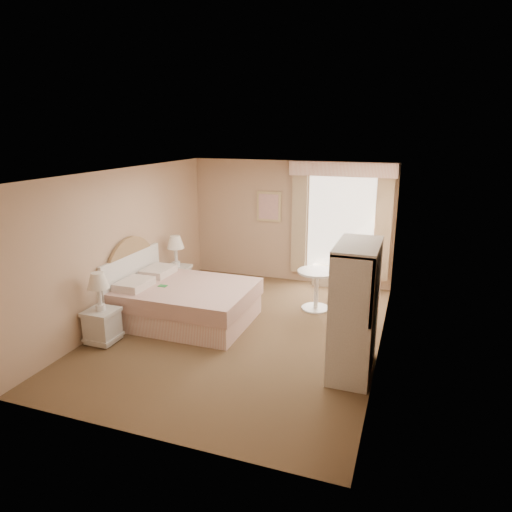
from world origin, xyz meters
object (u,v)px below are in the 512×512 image
at_px(nightstand_near, 101,317).
at_px(round_table, 316,284).
at_px(nightstand_far, 177,272).
at_px(cafe_chair, 349,284).
at_px(armoire, 355,320).
at_px(bed, 181,300).

bearing_deg(nightstand_near, round_table, 40.85).
relative_size(nightstand_near, round_table, 1.51).
bearing_deg(nightstand_far, cafe_chair, 1.15).
height_order(round_table, cafe_chair, cafe_chair).
xyz_separation_m(nightstand_far, cafe_chair, (3.31, 0.07, 0.11)).
distance_m(round_table, armoire, 2.18).
relative_size(nightstand_near, armoire, 0.62).
bearing_deg(nightstand_far, round_table, 1.71).
xyz_separation_m(cafe_chair, armoire, (0.34, -1.95, 0.19)).
xyz_separation_m(nightstand_near, armoire, (3.65, 0.40, 0.32)).
bearing_deg(round_table, bed, -148.48).
bearing_deg(round_table, armoire, -65.02).
xyz_separation_m(nightstand_near, round_table, (2.74, 2.37, 0.07)).
relative_size(nightstand_far, armoire, 0.64).
distance_m(nightstand_far, round_table, 2.74).
height_order(bed, nightstand_near, bed).
xyz_separation_m(round_table, armoire, (0.92, -1.96, 0.25)).
bearing_deg(cafe_chair, armoire, -95.96).
distance_m(round_table, cafe_chair, 0.57).
distance_m(bed, armoire, 3.04).
distance_m(nightstand_near, cafe_chair, 4.06).
distance_m(bed, cafe_chair, 2.87).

